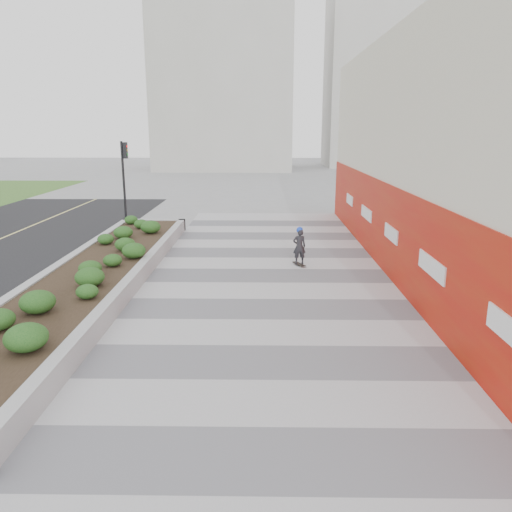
{
  "coord_description": "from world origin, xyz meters",
  "views": [
    {
      "loc": [
        -0.19,
        -7.86,
        4.77
      ],
      "look_at": [
        -0.41,
        6.56,
        1.1
      ],
      "focal_mm": 35.0,
      "sensor_mm": 36.0,
      "label": 1
    }
  ],
  "objects": [
    {
      "name": "skateboarder",
      "position": [
        1.09,
        9.49,
        0.72
      ],
      "size": [
        0.5,
        0.74,
        1.43
      ],
      "rotation": [
        0.0,
        0.0,
        0.42
      ],
      "color": "beige",
      "rests_on": "ground"
    },
    {
      "name": "planter",
      "position": [
        -5.5,
        7.0,
        0.42
      ],
      "size": [
        3.0,
        18.0,
        0.9
      ],
      "color": "#9E9EA0",
      "rests_on": "ground"
    },
    {
      "name": "ground",
      "position": [
        0.0,
        0.0,
        0.0
      ],
      "size": [
        160.0,
        160.0,
        0.0
      ],
      "primitive_type": "plane",
      "color": "gray",
      "rests_on": "ground"
    },
    {
      "name": "distant_bldg_north_l",
      "position": [
        -5.0,
        55.0,
        10.0
      ],
      "size": [
        16.0,
        12.0,
        20.0
      ],
      "primitive_type": "cube",
      "color": "#ADAAA3",
      "rests_on": "ground"
    },
    {
      "name": "manhole_cover",
      "position": [
        0.5,
        3.0,
        0.0
      ],
      "size": [
        0.44,
        0.44,
        0.01
      ],
      "primitive_type": "cylinder",
      "color": "#595654",
      "rests_on": "ground"
    },
    {
      "name": "walkway",
      "position": [
        0.0,
        3.0,
        0.01
      ],
      "size": [
        8.0,
        36.0,
        0.01
      ],
      "primitive_type": "cube",
      "color": "#A8A8AD",
      "rests_on": "ground"
    },
    {
      "name": "traffic_signal_near",
      "position": [
        -7.23,
        17.5,
        2.76
      ],
      "size": [
        0.33,
        0.28,
        4.2
      ],
      "color": "black",
      "rests_on": "ground"
    },
    {
      "name": "distant_bldg_north_r",
      "position": [
        15.0,
        60.0,
        12.0
      ],
      "size": [
        14.0,
        10.0,
        24.0
      ],
      "primitive_type": "cube",
      "color": "#ADAAA3",
      "rests_on": "ground"
    },
    {
      "name": "building",
      "position": [
        6.98,
        8.98,
        3.98
      ],
      "size": [
        6.04,
        24.08,
        8.0
      ],
      "color": "beige",
      "rests_on": "ground"
    }
  ]
}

